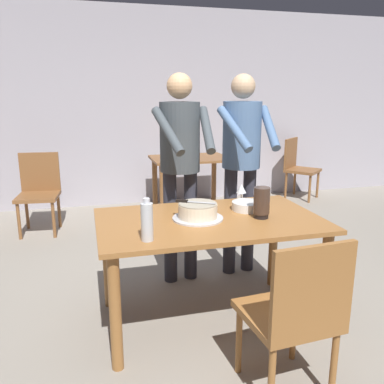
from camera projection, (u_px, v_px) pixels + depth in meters
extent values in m
plane|color=gray|center=(208.00, 318.00, 2.88)|extent=(14.00, 14.00, 0.00)
cube|color=#ADA8B2|center=(140.00, 108.00, 5.65)|extent=(10.00, 0.12, 2.70)
cube|color=#9E6633|center=(209.00, 221.00, 2.70)|extent=(1.49, 0.90, 0.03)
cylinder|color=#9E6633|center=(115.00, 313.00, 2.27)|extent=(0.07, 0.07, 0.72)
cylinder|color=#9E6633|center=(325.00, 285.00, 2.61)|extent=(0.07, 0.07, 0.72)
cylinder|color=#9E6633|center=(107.00, 261.00, 2.98)|extent=(0.07, 0.07, 0.72)
cylinder|color=#9E6633|center=(273.00, 244.00, 3.31)|extent=(0.07, 0.07, 0.72)
cylinder|color=silver|center=(198.00, 218.00, 2.68)|extent=(0.34, 0.34, 0.01)
cylinder|color=beige|center=(198.00, 211.00, 2.67)|extent=(0.26, 0.26, 0.09)
cylinder|color=#A49984|center=(198.00, 204.00, 2.66)|extent=(0.25, 0.25, 0.01)
cube|color=silver|center=(201.00, 202.00, 2.65)|extent=(0.18, 0.12, 0.00)
cube|color=black|center=(182.00, 201.00, 2.68)|extent=(0.08, 0.06, 0.02)
cylinder|color=white|center=(247.00, 209.00, 2.89)|extent=(0.22, 0.22, 0.01)
cylinder|color=white|center=(247.00, 208.00, 2.89)|extent=(0.22, 0.22, 0.01)
cylinder|color=white|center=(247.00, 207.00, 2.89)|extent=(0.22, 0.22, 0.01)
cylinder|color=white|center=(247.00, 205.00, 2.89)|extent=(0.22, 0.22, 0.01)
cylinder|color=white|center=(247.00, 204.00, 2.88)|extent=(0.22, 0.22, 0.01)
cylinder|color=white|center=(247.00, 203.00, 2.88)|extent=(0.22, 0.22, 0.01)
cylinder|color=silver|center=(241.00, 202.00, 3.10)|extent=(0.07, 0.07, 0.00)
cylinder|color=silver|center=(241.00, 197.00, 3.09)|extent=(0.01, 0.01, 0.07)
cone|color=silver|center=(241.00, 188.00, 3.07)|extent=(0.08, 0.08, 0.07)
cylinder|color=silver|center=(147.00, 222.00, 2.27)|extent=(0.07, 0.07, 0.22)
cylinder|color=silver|center=(146.00, 201.00, 2.24)|extent=(0.04, 0.04, 0.03)
cylinder|color=black|center=(261.00, 216.00, 2.71)|extent=(0.10, 0.10, 0.03)
cylinder|color=#3F2D23|center=(262.00, 201.00, 2.68)|extent=(0.11, 0.11, 0.18)
cylinder|color=#2D2D38|center=(191.00, 225.00, 3.41)|extent=(0.11, 0.11, 0.95)
cylinder|color=#2D2D38|center=(170.00, 228.00, 3.35)|extent=(0.11, 0.11, 0.95)
cylinder|color=#3F474C|center=(180.00, 137.00, 3.20)|extent=(0.32, 0.32, 0.55)
sphere|color=tan|center=(179.00, 86.00, 3.10)|extent=(0.20, 0.20, 0.20)
cylinder|color=#3F474C|center=(207.00, 129.00, 3.07)|extent=(0.12, 0.42, 0.34)
cylinder|color=#3F474C|center=(168.00, 131.00, 2.96)|extent=(0.19, 0.42, 0.34)
cylinder|color=#2D2D38|center=(248.00, 219.00, 3.57)|extent=(0.11, 0.11, 0.95)
cylinder|color=#2D2D38|center=(230.00, 221.00, 3.51)|extent=(0.11, 0.11, 0.95)
cylinder|color=#4C6B93|center=(242.00, 135.00, 3.36)|extent=(0.32, 0.32, 0.55)
sphere|color=tan|center=(243.00, 86.00, 3.27)|extent=(0.20, 0.20, 0.20)
cylinder|color=#4C6B93|center=(270.00, 128.00, 3.23)|extent=(0.12, 0.42, 0.34)
cylinder|color=#4C6B93|center=(234.00, 129.00, 3.13)|extent=(0.19, 0.42, 0.34)
cube|color=#9E6633|center=(286.00, 315.00, 2.12)|extent=(0.47, 0.47, 0.04)
cylinder|color=#9E6633|center=(239.00, 340.00, 2.28)|extent=(0.04, 0.04, 0.41)
cylinder|color=#9E6633|center=(294.00, 328.00, 2.40)|extent=(0.04, 0.04, 0.41)
cylinder|color=#9E6633|center=(271.00, 383.00, 1.95)|extent=(0.04, 0.04, 0.41)
cylinder|color=#9E6633|center=(334.00, 366.00, 2.07)|extent=(0.04, 0.04, 0.41)
cube|color=#9E6633|center=(313.00, 291.00, 1.87)|extent=(0.44, 0.06, 0.45)
cube|color=brown|center=(190.00, 159.00, 5.28)|extent=(1.00, 0.70, 0.03)
cylinder|color=brown|center=(162.00, 193.00, 5.00)|extent=(0.07, 0.07, 0.71)
cylinder|color=brown|center=(227.00, 189.00, 5.22)|extent=(0.07, 0.07, 0.71)
cylinder|color=brown|center=(155.00, 183.00, 5.52)|extent=(0.07, 0.07, 0.71)
cylinder|color=brown|center=(214.00, 180.00, 5.73)|extent=(0.07, 0.07, 0.71)
cube|color=brown|center=(38.00, 197.00, 4.52)|extent=(0.48, 0.48, 0.04)
cylinder|color=brown|center=(54.00, 220.00, 4.43)|extent=(0.04, 0.04, 0.41)
cylinder|color=brown|center=(19.00, 221.00, 4.38)|extent=(0.04, 0.04, 0.41)
cylinder|color=brown|center=(59.00, 210.00, 4.78)|extent=(0.04, 0.04, 0.41)
cylinder|color=brown|center=(27.00, 212.00, 4.73)|extent=(0.04, 0.04, 0.41)
cube|color=brown|center=(40.00, 172.00, 4.66)|extent=(0.44, 0.08, 0.45)
cube|color=brown|center=(303.00, 170.00, 6.03)|extent=(0.62, 0.62, 0.04)
cylinder|color=brown|center=(318.00, 184.00, 6.13)|extent=(0.04, 0.04, 0.41)
cylinder|color=brown|center=(310.00, 189.00, 5.84)|extent=(0.04, 0.04, 0.41)
cylinder|color=brown|center=(295.00, 181.00, 6.33)|extent=(0.04, 0.04, 0.41)
cylinder|color=brown|center=(286.00, 186.00, 6.04)|extent=(0.04, 0.04, 0.41)
cube|color=brown|center=(291.00, 153.00, 6.08)|extent=(0.35, 0.31, 0.45)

